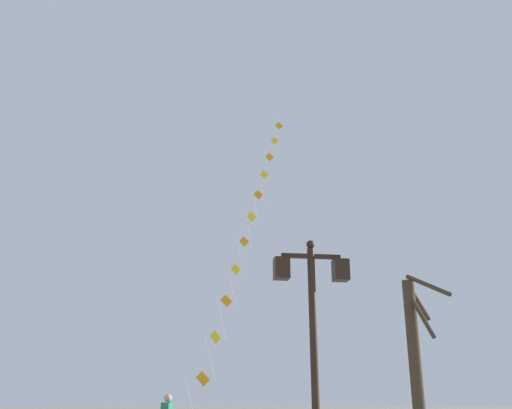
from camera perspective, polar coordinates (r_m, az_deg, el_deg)
The scene contains 3 objects.
twin_lantern_lamp_post at distance 10.40m, azimuth 5.79°, elevation -10.84°, with size 1.41×0.28×4.43m.
kite_train at distance 25.04m, azimuth -0.74°, elevation -2.22°, with size 5.37×11.14×16.88m.
bare_tree at distance 15.23m, azimuth 15.96°, elevation -14.86°, with size 0.98×2.58×4.70m.
Camera 1 is at (-0.93, -2.05, 1.63)m, focal length 39.33 mm.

